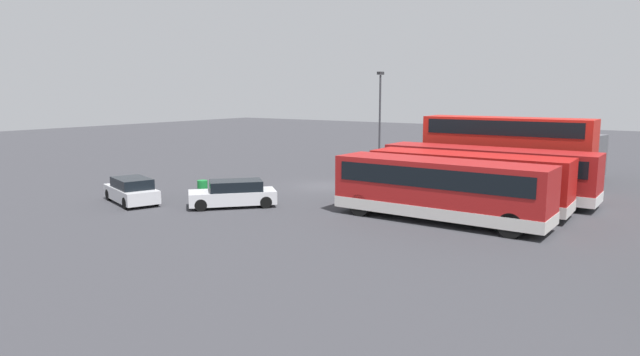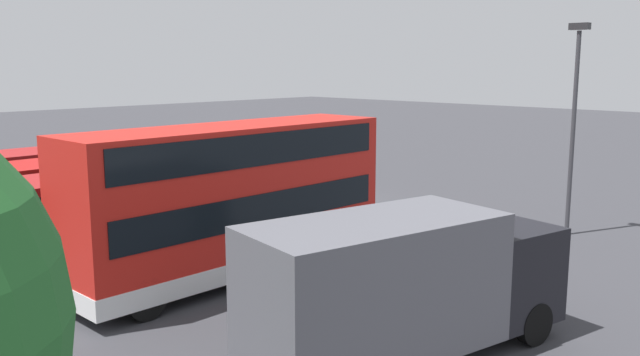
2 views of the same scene
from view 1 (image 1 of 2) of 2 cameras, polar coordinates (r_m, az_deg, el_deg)
The scene contains 10 objects.
ground_plane at distance 36.57m, azimuth 0.51°, elevation -0.85°, with size 140.00×140.00×0.00m, color #38383D.
bus_double_decker_near_end at distance 37.03m, azimuth 18.46°, elevation 2.64°, with size 2.62×10.28×4.55m.
bus_single_deck_second at distance 33.32m, azimuth 16.65°, elevation 0.65°, with size 2.64×11.93×2.95m.
bus_single_deck_third at distance 30.07m, azimuth 14.79°, elevation -0.13°, with size 2.80×10.31×2.95m.
bus_single_deck_fourth at distance 27.02m, azimuth 12.13°, elevation -1.02°, with size 2.72×10.33×2.95m.
box_truck_blue at distance 43.71m, azimuth 22.33°, elevation 2.34°, with size 3.92×7.84×3.20m.
car_hatchback_silver at distance 30.37m, azimuth -8.84°, elevation -1.61°, with size 4.62×4.42×1.43m.
car_small_green at distance 32.70m, azimuth -18.71°, elevation -1.23°, with size 3.08×4.62×1.43m.
lamp_post_tall at distance 46.07m, azimuth 6.15°, elevation 6.79°, with size 0.70×0.30×7.73m.
waste_bin_yellow at distance 33.75m, azimuth -11.92°, elevation -1.04°, with size 0.60×0.60×0.95m, color #197F33.
Camera 1 is at (29.88, 20.16, 6.16)m, focal length 31.30 mm.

